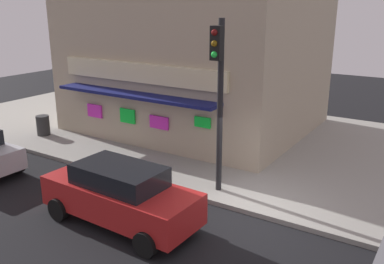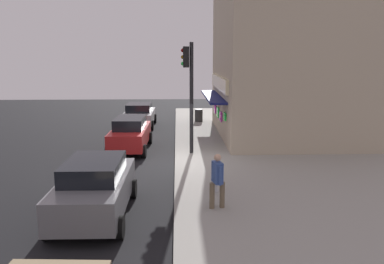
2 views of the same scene
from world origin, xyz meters
name	(u,v)px [view 1 (image 1 of 2)]	position (x,y,z in m)	size (l,w,h in m)	color
ground_plane	(244,214)	(0.00, 0.00, 0.00)	(53.41, 53.41, 0.00)	black
sidewalk	(309,152)	(0.00, 5.89, 0.07)	(35.61, 11.77, 0.15)	gray
corner_building	(198,31)	(-5.78, 6.80, 4.55)	(10.13, 9.24, 8.82)	tan
traffic_light	(219,85)	(-1.27, 0.69, 3.48)	(0.32, 0.58, 5.21)	black
trash_can	(43,125)	(-10.61, 1.64, 0.58)	(0.57, 0.57, 0.87)	#2D2D2D
parked_car_red	(120,194)	(-2.58, -2.27, 0.86)	(4.50, 2.00, 1.68)	#AD1E1E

